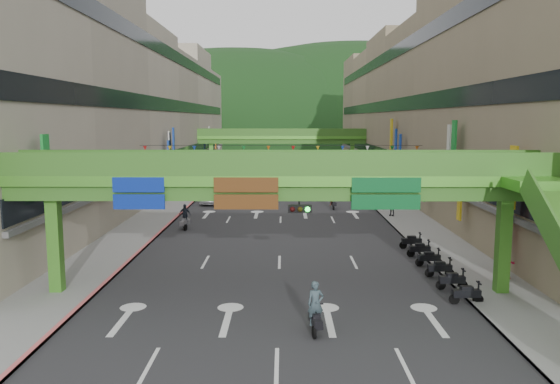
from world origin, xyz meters
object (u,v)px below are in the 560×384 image
(scooter_rider_near, at_px, (316,309))
(scooter_rider_mid, at_px, (334,199))
(pedestrian_red, at_px, (507,267))
(car_silver, at_px, (213,196))
(overpass_near, at_px, (298,192))
(car_yellow, at_px, (313,177))

(scooter_rider_near, relative_size, scooter_rider_mid, 1.12)
(scooter_rider_near, bearing_deg, pedestrian_red, 34.18)
(car_silver, distance_m, pedestrian_red, 32.93)
(scooter_rider_near, distance_m, car_silver, 35.05)
(scooter_rider_near, bearing_deg, car_silver, 104.09)
(overpass_near, distance_m, car_silver, 30.98)
(scooter_rider_mid, distance_m, car_silver, 12.54)
(car_silver, bearing_deg, overpass_near, -69.15)
(overpass_near, bearing_deg, car_yellow, 86.06)
(scooter_rider_mid, distance_m, pedestrian_red, 24.44)
(scooter_rider_near, height_order, car_yellow, scooter_rider_near)
(car_yellow, height_order, pedestrian_red, pedestrian_red)
(scooter_rider_mid, relative_size, pedestrian_red, 1.22)
(scooter_rider_near, bearing_deg, car_yellow, 87.03)
(car_yellow, distance_m, pedestrian_red, 46.71)
(overpass_near, relative_size, scooter_rider_mid, 14.44)
(car_yellow, relative_size, pedestrian_red, 2.31)
(scooter_rider_near, relative_size, car_silver, 0.46)
(scooter_rider_mid, relative_size, car_silver, 0.42)
(scooter_rider_mid, height_order, pedestrian_red, scooter_rider_mid)
(scooter_rider_near, distance_m, pedestrian_red, 12.89)
(overpass_near, xyz_separation_m, car_silver, (-7.93, 29.62, -4.44))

